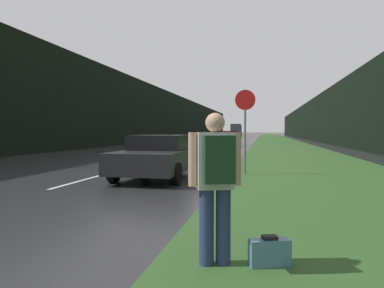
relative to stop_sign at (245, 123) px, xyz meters
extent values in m
cube|color=#2D5123|center=(2.43, 29.20, -1.70)|extent=(6.00, 240.00, 0.02)
cube|color=silver|center=(-4.62, -2.40, -1.71)|extent=(0.12, 3.00, 0.01)
cube|color=silver|center=(-4.62, 4.60, -1.71)|extent=(0.12, 3.00, 0.01)
cube|color=silver|center=(-4.62, 11.60, -1.71)|extent=(0.12, 3.00, 0.01)
cube|color=silver|center=(-4.62, 18.60, -1.71)|extent=(0.12, 3.00, 0.01)
cube|color=black|center=(-14.66, 39.20, 2.02)|extent=(2.00, 140.00, 7.46)
cube|color=black|center=(8.43, 39.20, 1.34)|extent=(2.00, 140.00, 6.12)
cylinder|color=slate|center=(0.00, 0.00, -0.64)|extent=(0.07, 0.07, 2.14)
cylinder|color=#B71414|center=(0.00, 0.00, 0.76)|extent=(0.67, 0.02, 0.67)
cylinder|color=navy|center=(0.02, -7.81, -1.29)|extent=(0.16, 0.16, 0.84)
cylinder|color=navy|center=(0.19, -7.75, -1.29)|extent=(0.16, 0.16, 0.84)
cube|color=silver|center=(0.10, -7.78, -0.57)|extent=(0.44, 0.33, 0.61)
sphere|color=tan|center=(0.10, -7.78, -0.16)|extent=(0.21, 0.21, 0.21)
cylinder|color=tan|center=(-0.12, -7.86, -0.55)|extent=(0.09, 0.09, 0.57)
cylinder|color=tan|center=(0.33, -7.70, -0.55)|extent=(0.09, 0.09, 0.57)
cube|color=#193823|center=(0.17, -7.97, -0.54)|extent=(0.35, 0.27, 0.48)
cube|color=teal|center=(0.68, -7.71, -1.56)|extent=(0.46, 0.28, 0.31)
cube|color=black|center=(0.68, -7.71, -1.39)|extent=(0.18, 0.15, 0.04)
cube|color=black|center=(-2.60, -1.22, -1.14)|extent=(1.90, 4.21, 0.60)
cube|color=black|center=(-2.60, -1.01, -0.62)|extent=(1.62, 1.90, 0.45)
cylinder|color=black|center=(-1.69, -2.52, -1.41)|extent=(0.20, 0.61, 0.61)
cylinder|color=black|center=(-3.50, -2.52, -1.41)|extent=(0.20, 0.61, 0.61)
cylinder|color=black|center=(-1.69, 0.09, -1.41)|extent=(0.20, 0.61, 0.61)
cylinder|color=black|center=(-3.50, 0.09, -1.41)|extent=(0.20, 0.61, 0.61)
cube|color=maroon|center=(-2.60, 21.37, -1.05)|extent=(1.76, 4.01, 0.68)
cube|color=#40120F|center=(-2.60, 21.57, -0.49)|extent=(1.50, 1.81, 0.43)
cylinder|color=black|center=(-1.76, 20.12, -1.36)|extent=(0.20, 0.71, 0.71)
cylinder|color=black|center=(-3.43, 20.12, -1.36)|extent=(0.20, 0.71, 0.71)
cylinder|color=black|center=(-1.76, 22.61, -1.36)|extent=(0.20, 0.71, 0.71)
cylinder|color=black|center=(-3.43, 22.61, -1.36)|extent=(0.20, 0.71, 0.71)
cube|color=black|center=(-6.64, 34.72, -1.12)|extent=(1.78, 4.25, 0.65)
cube|color=black|center=(-6.64, 34.51, -0.56)|extent=(1.51, 1.91, 0.46)
cylinder|color=black|center=(-7.48, 36.04, -1.41)|extent=(0.20, 0.61, 0.61)
cylinder|color=black|center=(-5.79, 36.04, -1.41)|extent=(0.20, 0.61, 0.61)
cylinder|color=black|center=(-7.48, 33.41, -1.41)|extent=(0.20, 0.61, 0.61)
cylinder|color=black|center=(-5.79, 33.41, -1.41)|extent=(0.20, 0.61, 0.61)
cube|color=black|center=(-6.64, 83.33, -0.25)|extent=(2.29, 2.42, 2.11)
cube|color=#333842|center=(-6.64, 79.15, 0.10)|extent=(2.41, 5.94, 2.82)
cylinder|color=black|center=(-7.78, 83.09, -1.26)|extent=(0.28, 0.90, 0.90)
cylinder|color=black|center=(-5.49, 83.09, -1.26)|extent=(0.28, 0.90, 0.90)
cylinder|color=black|center=(-7.78, 77.67, -1.26)|extent=(0.28, 0.90, 0.90)
cylinder|color=black|center=(-5.49, 77.67, -1.26)|extent=(0.28, 0.90, 0.90)
camera|label=1|loc=(0.62, -11.41, -0.25)|focal=32.00mm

